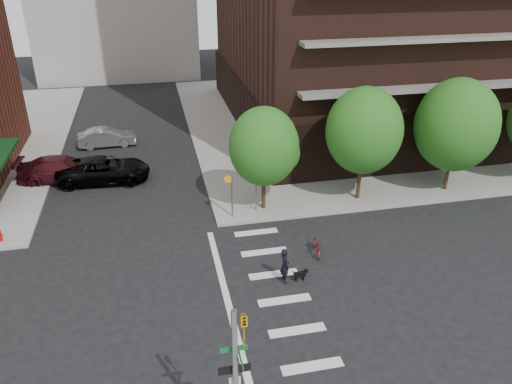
# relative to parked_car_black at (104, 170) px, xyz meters

# --- Properties ---
(ground) EXTENTS (120.00, 120.00, 0.00)m
(ground) POSITION_rel_parked_car_black_xyz_m (5.50, -14.68, -0.83)
(ground) COLOR black
(ground) RESTS_ON ground
(sidewalk_ne) EXTENTS (39.00, 33.00, 0.15)m
(sidewalk_ne) POSITION_rel_parked_car_black_xyz_m (26.00, 8.82, -0.76)
(sidewalk_ne) COLOR gray
(sidewalk_ne) RESTS_ON ground
(crosswalk) EXTENTS (3.85, 13.00, 0.01)m
(crosswalk) POSITION_rel_parked_car_black_xyz_m (7.71, -14.68, -0.83)
(crosswalk) COLOR silver
(crosswalk) RESTS_ON ground
(tree_a) EXTENTS (4.00, 4.00, 5.90)m
(tree_a) POSITION_rel_parked_car_black_xyz_m (9.50, -6.18, 3.21)
(tree_a) COLOR #301E11
(tree_a) RESTS_ON sidewalk_ne
(tree_b) EXTENTS (4.50, 4.50, 6.65)m
(tree_b) POSITION_rel_parked_car_black_xyz_m (15.50, -6.18, 3.71)
(tree_b) COLOR #301E11
(tree_b) RESTS_ON sidewalk_ne
(tree_c) EXTENTS (5.00, 5.00, 6.80)m
(tree_c) POSITION_rel_parked_car_black_xyz_m (21.50, -6.18, 3.61)
(tree_c) COLOR #301E11
(tree_c) RESTS_ON sidewalk_ne
(pedestrian_signal) EXTENTS (2.18, 0.67, 2.60)m
(pedestrian_signal) POSITION_rel_parked_car_black_xyz_m (7.82, -6.75, 1.02)
(pedestrian_signal) COLOR slate
(pedestrian_signal) RESTS_ON sidewalk_ne
(parked_car_black) EXTENTS (3.14, 6.16, 1.67)m
(parked_car_black) POSITION_rel_parked_car_black_xyz_m (0.00, 0.00, 0.00)
(parked_car_black) COLOR black
(parked_car_black) RESTS_ON ground
(parked_car_maroon) EXTENTS (2.62, 5.84, 1.66)m
(parked_car_maroon) POSITION_rel_parked_car_black_xyz_m (-2.70, 0.71, -0.00)
(parked_car_maroon) COLOR #49141B
(parked_car_maroon) RESTS_ON ground
(parked_car_silver) EXTENTS (1.74, 4.47, 1.45)m
(parked_car_silver) POSITION_rel_parked_car_black_xyz_m (-0.12, 6.70, -0.11)
(parked_car_silver) COLOR #9B9EA2
(parked_car_silver) RESTS_ON ground
(scooter) EXTENTS (0.85, 1.80, 0.91)m
(scooter) POSITION_rel_parked_car_black_xyz_m (11.11, -11.36, -0.38)
(scooter) COLOR maroon
(scooter) RESTS_ON ground
(dog_walker) EXTENTS (0.68, 0.48, 1.79)m
(dog_walker) POSITION_rel_parked_car_black_xyz_m (8.87, -13.30, 0.06)
(dog_walker) COLOR black
(dog_walker) RESTS_ON ground
(dog) EXTENTS (0.67, 0.20, 0.57)m
(dog) POSITION_rel_parked_car_black_xyz_m (9.62, -13.40, -0.48)
(dog) COLOR black
(dog) RESTS_ON ground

